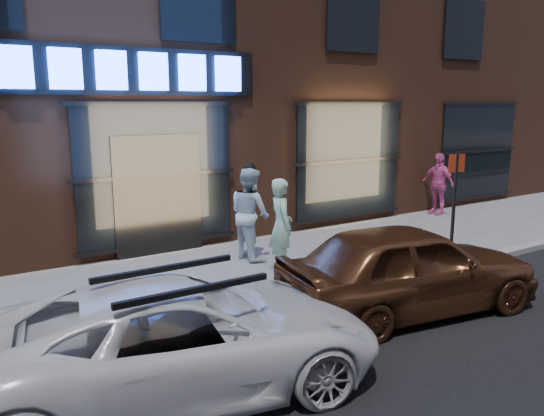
% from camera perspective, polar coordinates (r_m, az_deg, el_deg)
% --- Properties ---
extents(ground, '(90.00, 90.00, 0.00)m').
position_cam_1_polar(ground, '(7.74, -1.35, -11.71)').
color(ground, slate).
rests_on(ground, ground).
extents(curb, '(60.00, 0.25, 0.12)m').
position_cam_1_polar(curb, '(7.72, -1.35, -11.30)').
color(curb, gray).
rests_on(curb, ground).
extents(storefront_building, '(30.20, 8.28, 10.30)m').
position_cam_1_polar(storefront_building, '(14.72, -18.72, 19.03)').
color(storefront_building, '#54301E').
rests_on(storefront_building, ground).
extents(man_bowtie, '(0.54, 0.70, 1.71)m').
position_cam_1_polar(man_bowtie, '(9.49, 0.99, -1.91)').
color(man_bowtie, '#B8F1CA').
rests_on(man_bowtie, ground).
extents(man_cap, '(0.76, 0.93, 1.81)m').
position_cam_1_polar(man_cap, '(10.31, -2.41, -0.57)').
color(man_cap, white).
rests_on(man_cap, ground).
extents(passerby, '(0.49, 1.02, 1.68)m').
position_cam_1_polar(passerby, '(15.17, 17.41, 2.51)').
color(passerby, pink).
rests_on(passerby, ground).
extents(white_suv, '(4.59, 2.72, 1.20)m').
position_cam_1_polar(white_suv, '(5.81, -9.78, -13.56)').
color(white_suv, white).
rests_on(white_suv, ground).
extents(gold_sedan, '(4.14, 2.17, 1.34)m').
position_cam_1_polar(gold_sedan, '(7.97, 14.54, -6.25)').
color(gold_sedan, brown).
rests_on(gold_sedan, ground).
extents(sign_post, '(0.33, 0.11, 2.10)m').
position_cam_1_polar(sign_post, '(10.53, 19.02, 1.08)').
color(sign_post, '#262628').
rests_on(sign_post, ground).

